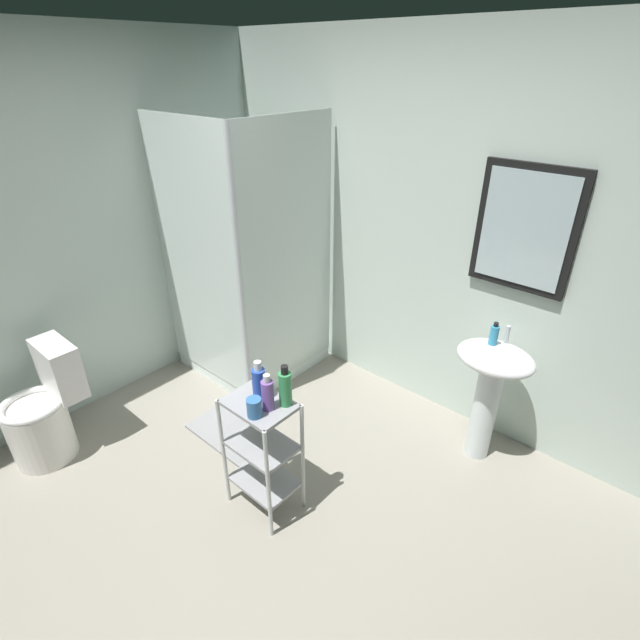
{
  "coord_description": "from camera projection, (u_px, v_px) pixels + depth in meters",
  "views": [
    {
      "loc": [
        1.4,
        -0.93,
        2.3
      ],
      "look_at": [
        -0.2,
        0.89,
        0.96
      ],
      "focal_mm": 26.8,
      "sensor_mm": 36.0,
      "label": 1
    }
  ],
  "objects": [
    {
      "name": "ground_plane",
      "position": [
        238.0,
        552.0,
        2.54
      ],
      "size": [
        4.2,
        4.2,
        0.02
      ],
      "primitive_type": "cube",
      "color": "gray"
    },
    {
      "name": "wall_back",
      "position": [
        439.0,
        238.0,
        3.14
      ],
      "size": [
        4.2,
        0.14,
        2.5
      ],
      "color": "silver",
      "rests_on": "ground_plane"
    },
    {
      "name": "wall_left",
      "position": [
        29.0,
        248.0,
        3.0
      ],
      "size": [
        0.1,
        4.2,
        2.5
      ],
      "primitive_type": "cube",
      "color": "silver",
      "rests_on": "ground_plane"
    },
    {
      "name": "shower_stall",
      "position": [
        251.0,
        320.0,
        3.8
      ],
      "size": [
        0.92,
        0.92,
        2.0
      ],
      "color": "white",
      "rests_on": "ground_plane"
    },
    {
      "name": "pedestal_sink",
      "position": [
        491.0,
        381.0,
        2.89
      ],
      "size": [
        0.46,
        0.37,
        0.81
      ],
      "color": "white",
      "rests_on": "ground_plane"
    },
    {
      "name": "sink_faucet",
      "position": [
        507.0,
        333.0,
        2.84
      ],
      "size": [
        0.03,
        0.03,
        0.1
      ],
      "primitive_type": "cylinder",
      "color": "silver",
      "rests_on": "pedestal_sink"
    },
    {
      "name": "toilet",
      "position": [
        45.0,
        413.0,
        3.03
      ],
      "size": [
        0.37,
        0.49,
        0.76
      ],
      "color": "white",
      "rests_on": "ground_plane"
    },
    {
      "name": "storage_cart",
      "position": [
        262.0,
        447.0,
        2.6
      ],
      "size": [
        0.38,
        0.28,
        0.74
      ],
      "color": "silver",
      "rests_on": "ground_plane"
    },
    {
      "name": "hand_soap_bottle",
      "position": [
        494.0,
        335.0,
        2.8
      ],
      "size": [
        0.05,
        0.05,
        0.14
      ],
      "color": "#389ED1",
      "rests_on": "pedestal_sink"
    },
    {
      "name": "shampoo_bottle_blue",
      "position": [
        259.0,
        383.0,
        2.44
      ],
      "size": [
        0.07,
        0.07,
        0.23
      ],
      "color": "blue",
      "rests_on": "storage_cart"
    },
    {
      "name": "body_wash_bottle_green",
      "position": [
        285.0,
        388.0,
        2.4
      ],
      "size": [
        0.07,
        0.07,
        0.23
      ],
      "color": "#399A56",
      "rests_on": "storage_cart"
    },
    {
      "name": "conditioner_bottle_purple",
      "position": [
        268.0,
        394.0,
        2.37
      ],
      "size": [
        0.06,
        0.06,
        0.2
      ],
      "color": "#7B51A8",
      "rests_on": "storage_cart"
    },
    {
      "name": "rinse_cup",
      "position": [
        254.0,
        408.0,
        2.34
      ],
      "size": [
        0.08,
        0.08,
        0.1
      ],
      "primitive_type": "cylinder",
      "color": "#3870B2",
      "rests_on": "storage_cart"
    },
    {
      "name": "bath_mat",
      "position": [
        234.0,
        431.0,
        3.34
      ],
      "size": [
        0.6,
        0.4,
        0.02
      ],
      "primitive_type": "cube",
      "color": "gray",
      "rests_on": "ground_plane"
    }
  ]
}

